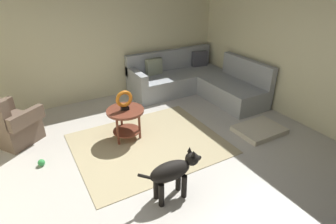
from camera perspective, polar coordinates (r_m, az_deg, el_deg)
name	(u,v)px	position (r m, az deg, el deg)	size (l,w,h in m)	color
ground_plane	(161,174)	(3.98, -1.39, -12.68)	(6.00, 6.00, 0.10)	beige
wall_back	(91,35)	(5.93, -15.69, 15.04)	(6.00, 0.12, 2.70)	beige
wall_right	(317,49)	(5.26, 28.48, 11.36)	(0.12, 6.00, 2.70)	beige
area_rug	(149,144)	(4.50, -3.98, -6.54)	(2.30, 1.90, 0.01)	tan
sectional_couch	(196,82)	(6.23, 5.84, 6.26)	(2.20, 2.25, 0.88)	#9EA3A8
armchair	(11,125)	(5.02, -29.76, -2.39)	(0.95, 1.00, 0.88)	brown
side_table	(126,116)	(4.47, -8.79, -0.92)	(0.60, 0.60, 0.54)	brown
torus_sculpture	(124,100)	(4.34, -9.06, 2.51)	(0.28, 0.08, 0.33)	black
dog_bed_mat	(259,130)	(5.04, 18.40, -3.53)	(0.80, 0.60, 0.09)	beige
dog	(173,172)	(3.34, 1.13, -12.29)	(0.85, 0.23, 0.63)	black
dog_toy_ball	(41,163)	(4.41, -24.78, -9.51)	(0.10, 0.10, 0.10)	green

